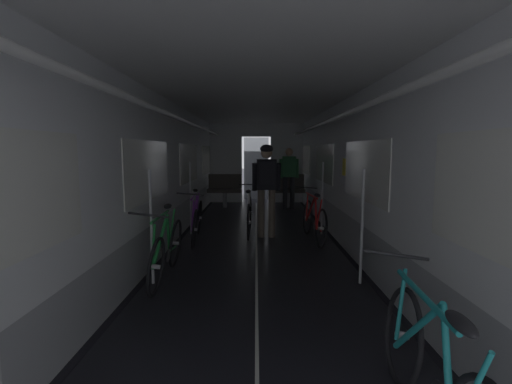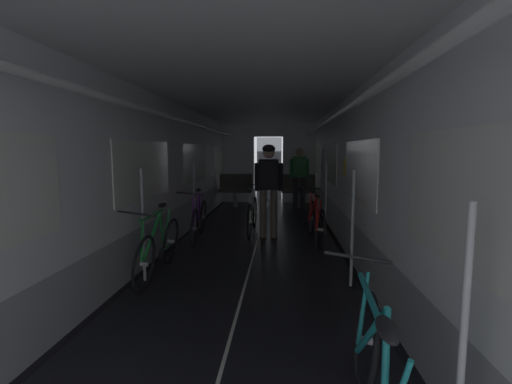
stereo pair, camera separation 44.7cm
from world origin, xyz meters
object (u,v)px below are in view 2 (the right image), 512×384
bicycle_teal (380,382)px  person_standing_near_bench (299,174)px  bicycle_red (315,221)px  bench_seat_far_left (236,187)px  bicycle_green (159,248)px  person_cyclist_aisle (269,180)px  bicycle_purple (198,220)px  bicycle_white_in_aisle (252,214)px  bench_seat_far_right (298,188)px

bicycle_teal → person_standing_near_bench: person_standing_near_bench is taller
bicycle_red → bicycle_teal: bicycle_teal is taller
bench_seat_far_left → person_standing_near_bench: (1.80, -0.38, 0.41)m
bench_seat_far_left → bicycle_green: same height
person_standing_near_bench → bicycle_green: bearing=-110.5°
person_cyclist_aisle → bicycle_red: bearing=-17.7°
bicycle_green → bicycle_red: 2.90m
bicycle_teal → bicycle_purple: bearing=114.8°
bicycle_green → bicycle_white_in_aisle: bicycle_green is taller
bicycle_teal → bench_seat_far_left: bearing=102.7°
bicycle_green → bicycle_teal: bearing=-50.1°
bicycle_purple → person_cyclist_aisle: (1.25, 0.31, 0.69)m
bench_seat_far_left → bicycle_white_in_aisle: bench_seat_far_left is taller
bicycle_red → person_standing_near_bench: size_ratio=1.00×
bench_seat_far_right → person_standing_near_bench: 0.55m
bicycle_teal → bicycle_white_in_aisle: bearing=102.5°
bench_seat_far_right → person_standing_near_bench: person_standing_near_bench is taller
bicycle_green → person_standing_near_bench: size_ratio=1.00×
bench_seat_far_left → bicycle_teal: bearing=-77.3°
bicycle_green → person_cyclist_aisle: size_ratio=0.98×
bicycle_green → bicycle_white_in_aisle: size_ratio=1.00×
person_cyclist_aisle → bicycle_white_in_aisle: size_ratio=1.02×
bench_seat_far_left → bicycle_purple: bearing=-92.3°
bench_seat_far_left → person_standing_near_bench: size_ratio=0.58×
bicycle_red → bench_seat_far_right: bearing=91.9°
bicycle_white_in_aisle → bicycle_green: bearing=-112.0°
bicycle_purple → person_cyclist_aisle: bearing=13.7°
person_cyclist_aisle → bicycle_teal: bearing=-80.6°
bicycle_red → person_cyclist_aisle: 1.12m
bicycle_white_in_aisle → person_standing_near_bench: size_ratio=1.00×
bicycle_green → person_standing_near_bench: 5.85m
bicycle_red → bicycle_teal: 4.45m
bench_seat_far_left → bicycle_white_in_aisle: 3.46m
bench_seat_far_left → bicycle_red: bench_seat_far_left is taller
bench_seat_far_right → bicycle_red: bench_seat_far_right is taller
person_standing_near_bench → bicycle_teal: bearing=-89.5°
bench_seat_far_right → person_cyclist_aisle: 3.73m
bench_seat_far_right → bicycle_green: 6.17m
bicycle_teal → bicycle_red: bearing=89.3°
bicycle_green → bicycle_teal: same height
bench_seat_far_left → bicycle_green: size_ratio=0.58×
bicycle_purple → bicycle_white_in_aisle: 1.09m
bicycle_white_in_aisle → bicycle_red: bearing=-24.6°
bench_seat_far_left → person_cyclist_aisle: person_cyclist_aisle is taller
bicycle_purple → bicycle_green: bearing=-92.1°
bicycle_purple → bicycle_white_in_aisle: bearing=31.7°
bicycle_green → person_cyclist_aisle: person_cyclist_aisle is taller
person_cyclist_aisle → person_standing_near_bench: person_cyclist_aisle is taller
bicycle_red → bicycle_teal: size_ratio=1.00×
bicycle_red → person_cyclist_aisle: person_cyclist_aisle is taller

